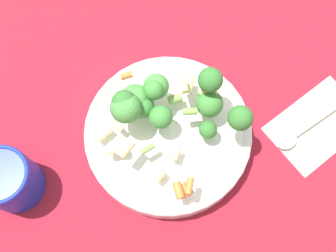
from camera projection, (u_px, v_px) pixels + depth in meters
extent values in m
plane|color=maroon|center=(168.00, 138.00, 0.66)|extent=(3.00, 3.00, 0.00)
cylinder|color=white|center=(168.00, 135.00, 0.65)|extent=(0.27, 0.27, 0.03)
torus|color=white|center=(168.00, 131.00, 0.63)|extent=(0.27, 0.27, 0.01)
cylinder|color=#8CB766|center=(207.00, 133.00, 0.62)|extent=(0.01, 0.01, 0.01)
sphere|color=#33722D|center=(208.00, 130.00, 0.60)|extent=(0.03, 0.03, 0.03)
cylinder|color=#8CB766|center=(136.00, 106.00, 0.63)|extent=(0.02, 0.02, 0.02)
sphere|color=#479342|center=(135.00, 99.00, 0.60)|extent=(0.05, 0.05, 0.05)
cylinder|color=#8CB766|center=(154.00, 95.00, 0.60)|extent=(0.01, 0.01, 0.01)
sphere|color=#3D8438|center=(154.00, 90.00, 0.59)|extent=(0.03, 0.03, 0.03)
cylinder|color=#8CB766|center=(128.00, 115.00, 0.60)|extent=(0.02, 0.02, 0.02)
sphere|color=#479342|center=(126.00, 108.00, 0.58)|extent=(0.05, 0.05, 0.05)
cylinder|color=#8CB766|center=(157.00, 93.00, 0.62)|extent=(0.01, 0.01, 0.01)
sphere|color=#479342|center=(156.00, 86.00, 0.60)|extent=(0.04, 0.04, 0.04)
cylinder|color=#8CB766|center=(161.00, 122.00, 0.61)|extent=(0.01, 0.01, 0.02)
sphere|color=#3D8438|center=(161.00, 117.00, 0.59)|extent=(0.04, 0.04, 0.04)
cylinder|color=#8CB766|center=(208.00, 111.00, 0.63)|extent=(0.01, 0.01, 0.01)
sphere|color=#3D8438|center=(210.00, 105.00, 0.60)|extent=(0.04, 0.04, 0.04)
cylinder|color=#8CB766|center=(237.00, 124.00, 0.59)|extent=(0.01, 0.01, 0.02)
sphere|color=#33722D|center=(240.00, 118.00, 0.57)|extent=(0.04, 0.04, 0.04)
cylinder|color=#8CB766|center=(206.00, 102.00, 0.63)|extent=(0.01, 0.01, 0.02)
sphere|color=#479342|center=(207.00, 96.00, 0.61)|extent=(0.03, 0.03, 0.03)
cylinder|color=#8CB766|center=(209.00, 88.00, 0.60)|extent=(0.01, 0.01, 0.02)
sphere|color=#33722D|center=(210.00, 80.00, 0.57)|extent=(0.04, 0.04, 0.04)
cylinder|color=#8CB766|center=(126.00, 109.00, 0.59)|extent=(0.01, 0.01, 0.01)
sphere|color=#33722D|center=(124.00, 103.00, 0.57)|extent=(0.04, 0.04, 0.04)
cylinder|color=#8CB766|center=(143.00, 112.00, 0.62)|extent=(0.01, 0.01, 0.01)
sphere|color=#3D8438|center=(142.00, 106.00, 0.60)|extent=(0.04, 0.04, 0.04)
cylinder|color=#729E4C|center=(146.00, 87.00, 0.61)|extent=(0.02, 0.02, 0.01)
cylinder|color=#729E4C|center=(189.00, 110.00, 0.60)|extent=(0.02, 0.02, 0.01)
cylinder|color=#729E4C|center=(175.00, 99.00, 0.62)|extent=(0.02, 0.02, 0.01)
cylinder|color=beige|center=(126.00, 149.00, 0.57)|extent=(0.02, 0.03, 0.01)
cylinder|color=orange|center=(189.00, 186.00, 0.55)|extent=(0.03, 0.02, 0.01)
cylinder|color=beige|center=(176.00, 154.00, 0.60)|extent=(0.02, 0.02, 0.01)
cylinder|color=beige|center=(113.00, 147.00, 0.59)|extent=(0.02, 0.03, 0.01)
cylinder|color=orange|center=(179.00, 190.00, 0.56)|extent=(0.03, 0.02, 0.01)
cylinder|color=beige|center=(183.00, 84.00, 0.60)|extent=(0.03, 0.02, 0.01)
cylinder|color=orange|center=(186.00, 190.00, 0.57)|extent=(0.02, 0.02, 0.01)
cylinder|color=beige|center=(117.00, 126.00, 0.61)|extent=(0.02, 0.02, 0.01)
cylinder|color=orange|center=(127.00, 76.00, 0.61)|extent=(0.01, 0.02, 0.01)
cylinder|color=beige|center=(104.00, 134.00, 0.61)|extent=(0.02, 0.03, 0.01)
cylinder|color=#729E4C|center=(132.00, 100.00, 0.62)|extent=(0.02, 0.03, 0.01)
cylinder|color=beige|center=(208.00, 93.00, 0.60)|extent=(0.03, 0.03, 0.01)
cylinder|color=beige|center=(189.00, 85.00, 0.63)|extent=(0.03, 0.03, 0.01)
cylinder|color=#729E4C|center=(148.00, 149.00, 0.59)|extent=(0.01, 0.02, 0.01)
cylinder|color=beige|center=(159.00, 176.00, 0.59)|extent=(0.02, 0.02, 0.01)
cylinder|color=#192DAD|center=(9.00, 180.00, 0.60)|extent=(0.09, 0.09, 0.08)
cube|color=beige|center=(318.00, 124.00, 0.67)|extent=(0.14, 0.18, 0.01)
cylinder|color=silver|center=(330.00, 112.00, 0.67)|extent=(0.03, 0.15, 0.01)
ellipsoid|color=silver|center=(287.00, 141.00, 0.65)|extent=(0.03, 0.04, 0.01)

